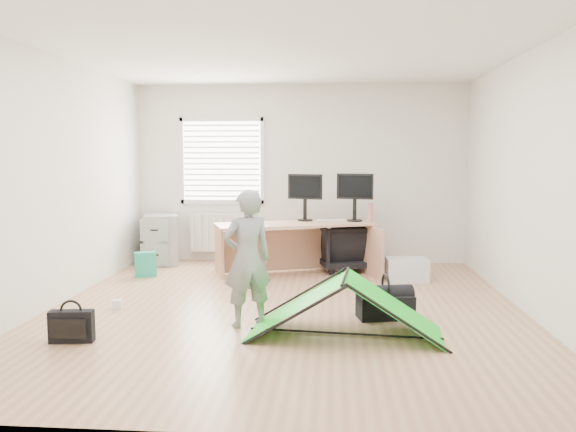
# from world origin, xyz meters

# --- Properties ---
(ground) EXTENTS (5.50, 5.50, 0.00)m
(ground) POSITION_xyz_m (0.00, 0.00, 0.00)
(ground) COLOR tan
(ground) RESTS_ON ground
(back_wall) EXTENTS (5.00, 0.02, 2.70)m
(back_wall) POSITION_xyz_m (0.00, 2.75, 1.35)
(back_wall) COLOR silver
(back_wall) RESTS_ON ground
(window) EXTENTS (1.20, 0.06, 1.20)m
(window) POSITION_xyz_m (-1.20, 2.71, 1.55)
(window) COLOR silver
(window) RESTS_ON back_wall
(radiator) EXTENTS (1.00, 0.12, 0.60)m
(radiator) POSITION_xyz_m (-1.20, 2.67, 0.45)
(radiator) COLOR silver
(radiator) RESTS_ON back_wall
(desk) EXTENTS (2.22, 1.35, 0.72)m
(desk) POSITION_xyz_m (-0.00, 1.66, 0.36)
(desk) COLOR tan
(desk) RESTS_ON ground
(filing_cabinet) EXTENTS (0.65, 0.76, 0.75)m
(filing_cabinet) POSITION_xyz_m (-2.08, 2.38, 0.38)
(filing_cabinet) COLOR #939698
(filing_cabinet) RESTS_ON ground
(monitor_left) EXTENTS (0.51, 0.27, 0.48)m
(monitor_left) POSITION_xyz_m (0.12, 1.94, 0.96)
(monitor_left) COLOR black
(monitor_left) RESTS_ON desk
(monitor_right) EXTENTS (0.52, 0.24, 0.48)m
(monitor_right) POSITION_xyz_m (0.80, 1.94, 0.96)
(monitor_right) COLOR black
(monitor_right) RESTS_ON desk
(keyboard) EXTENTS (0.44, 0.23, 0.02)m
(keyboard) POSITION_xyz_m (0.48, 1.93, 0.73)
(keyboard) COLOR beige
(keyboard) RESTS_ON desk
(thermos) EXTENTS (0.08, 0.08, 0.25)m
(thermos) POSITION_xyz_m (1.02, 1.96, 0.85)
(thermos) COLOR #C16C78
(thermos) RESTS_ON desk
(office_chair) EXTENTS (0.87, 0.88, 0.67)m
(office_chair) POSITION_xyz_m (0.68, 2.10, 0.33)
(office_chair) COLOR black
(office_chair) RESTS_ON ground
(person) EXTENTS (0.57, 0.50, 1.31)m
(person) POSITION_xyz_m (-0.30, -0.65, 0.65)
(person) COLOR gray
(person) RESTS_ON ground
(kite) EXTENTS (1.82, 0.94, 0.54)m
(kite) POSITION_xyz_m (0.61, -0.86, 0.27)
(kite) COLOR #12C41C
(kite) RESTS_ON ground
(storage_crate) EXTENTS (0.54, 0.39, 0.29)m
(storage_crate) POSITION_xyz_m (1.47, 1.48, 0.15)
(storage_crate) COLOR silver
(storage_crate) RESTS_ON ground
(tote_bag) EXTENTS (0.31, 0.21, 0.34)m
(tote_bag) POSITION_xyz_m (-2.01, 1.43, 0.17)
(tote_bag) COLOR #1E9470
(tote_bag) RESTS_ON ground
(laptop_bag) EXTENTS (0.39, 0.16, 0.28)m
(laptop_bag) POSITION_xyz_m (-1.76, -1.24, 0.14)
(laptop_bag) COLOR black
(laptop_bag) RESTS_ON ground
(white_box) EXTENTS (0.12, 0.12, 0.09)m
(white_box) POSITION_xyz_m (-1.79, -0.15, 0.05)
(white_box) COLOR silver
(white_box) RESTS_ON ground
(duffel_bag) EXTENTS (0.59, 0.38, 0.24)m
(duffel_bag) POSITION_xyz_m (1.03, -0.28, 0.12)
(duffel_bag) COLOR black
(duffel_bag) RESTS_ON ground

